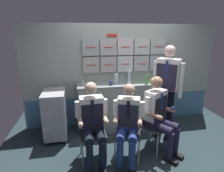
{
  "coord_description": "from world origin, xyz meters",
  "views": [
    {
      "loc": [
        -0.96,
        -2.39,
        1.94
      ],
      "look_at": [
        -0.41,
        0.53,
        1.09
      ],
      "focal_mm": 29.18,
      "sensor_mm": 36.0,
      "label": 1
    }
  ],
  "objects_px": {
    "folding_chair_left": "(91,125)",
    "folding_chair_right": "(129,125)",
    "coffee_cup_spare": "(83,82)",
    "crew_member_left": "(93,120)",
    "service_trolley": "(55,113)",
    "crew_member_right": "(128,121)",
    "sparkling_bottle_green": "(130,75)",
    "crew_member_by_counter": "(159,112)",
    "crew_member_standing": "(167,84)",
    "folding_chair_by_counter": "(150,119)"
  },
  "relations": [
    {
      "from": "folding_chair_left",
      "to": "folding_chair_right",
      "type": "height_order",
      "value": "same"
    },
    {
      "from": "coffee_cup_spare",
      "to": "crew_member_left",
      "type": "bearing_deg",
      "value": -85.05
    },
    {
      "from": "folding_chair_left",
      "to": "service_trolley",
      "type": "bearing_deg",
      "value": 132.47
    },
    {
      "from": "crew_member_right",
      "to": "service_trolley",
      "type": "bearing_deg",
      "value": 141.2
    },
    {
      "from": "sparkling_bottle_green",
      "to": "coffee_cup_spare",
      "type": "xyz_separation_m",
      "value": [
        -1.0,
        -0.13,
        -0.08
      ]
    },
    {
      "from": "service_trolley",
      "to": "coffee_cup_spare",
      "type": "xyz_separation_m",
      "value": [
        0.55,
        0.22,
        0.52
      ]
    },
    {
      "from": "service_trolley",
      "to": "sparkling_bottle_green",
      "type": "relative_size",
      "value": 3.96
    },
    {
      "from": "folding_chair_right",
      "to": "coffee_cup_spare",
      "type": "relative_size",
      "value": 13.94
    },
    {
      "from": "coffee_cup_spare",
      "to": "crew_member_by_counter",
      "type": "bearing_deg",
      "value": -40.57
    },
    {
      "from": "service_trolley",
      "to": "crew_member_by_counter",
      "type": "height_order",
      "value": "crew_member_by_counter"
    },
    {
      "from": "sparkling_bottle_green",
      "to": "crew_member_by_counter",
      "type": "bearing_deg",
      "value": -80.85
    },
    {
      "from": "folding_chair_left",
      "to": "crew_member_standing",
      "type": "distance_m",
      "value": 1.55
    },
    {
      "from": "service_trolley",
      "to": "coffee_cup_spare",
      "type": "bearing_deg",
      "value": 22.35
    },
    {
      "from": "folding_chair_right",
      "to": "crew_member_by_counter",
      "type": "height_order",
      "value": "crew_member_by_counter"
    },
    {
      "from": "folding_chair_left",
      "to": "folding_chair_by_counter",
      "type": "distance_m",
      "value": 1.01
    },
    {
      "from": "crew_member_left",
      "to": "folding_chair_by_counter",
      "type": "xyz_separation_m",
      "value": [
        1.0,
        0.2,
        -0.17
      ]
    },
    {
      "from": "crew_member_standing",
      "to": "sparkling_bottle_green",
      "type": "relative_size",
      "value": 7.53
    },
    {
      "from": "folding_chair_left",
      "to": "crew_member_right",
      "type": "relative_size",
      "value": 0.7
    },
    {
      "from": "service_trolley",
      "to": "folding_chair_by_counter",
      "type": "bearing_deg",
      "value": -21.77
    },
    {
      "from": "crew_member_by_counter",
      "to": "coffee_cup_spare",
      "type": "relative_size",
      "value": 20.99
    },
    {
      "from": "folding_chair_left",
      "to": "crew_member_left",
      "type": "distance_m",
      "value": 0.23
    },
    {
      "from": "crew_member_by_counter",
      "to": "sparkling_bottle_green",
      "type": "xyz_separation_m",
      "value": [
        -0.18,
        1.14,
        0.37
      ]
    },
    {
      "from": "crew_member_standing",
      "to": "folding_chair_by_counter",
      "type": "bearing_deg",
      "value": -144.4
    },
    {
      "from": "folding_chair_right",
      "to": "coffee_cup_spare",
      "type": "bearing_deg",
      "value": 123.78
    },
    {
      "from": "folding_chair_right",
      "to": "crew_member_by_counter",
      "type": "xyz_separation_m",
      "value": [
        0.51,
        -0.01,
        0.19
      ]
    },
    {
      "from": "crew_member_right",
      "to": "sparkling_bottle_green",
      "type": "height_order",
      "value": "crew_member_right"
    },
    {
      "from": "folding_chair_by_counter",
      "to": "coffee_cup_spare",
      "type": "xyz_separation_m",
      "value": [
        -1.09,
        0.88,
        0.48
      ]
    },
    {
      "from": "crew_member_left",
      "to": "service_trolley",
      "type": "bearing_deg",
      "value": 126.95
    },
    {
      "from": "folding_chair_right",
      "to": "crew_member_by_counter",
      "type": "bearing_deg",
      "value": -0.92
    },
    {
      "from": "service_trolley",
      "to": "crew_member_right",
      "type": "height_order",
      "value": "crew_member_right"
    },
    {
      "from": "folding_chair_right",
      "to": "crew_member_standing",
      "type": "bearing_deg",
      "value": 26.8
    },
    {
      "from": "crew_member_right",
      "to": "sparkling_bottle_green",
      "type": "bearing_deg",
      "value": 73.36
    },
    {
      "from": "folding_chair_right",
      "to": "sparkling_bottle_green",
      "type": "height_order",
      "value": "sparkling_bottle_green"
    },
    {
      "from": "service_trolley",
      "to": "sparkling_bottle_green",
      "type": "xyz_separation_m",
      "value": [
        1.54,
        0.35,
        0.6
      ]
    },
    {
      "from": "crew_member_left",
      "to": "sparkling_bottle_green",
      "type": "xyz_separation_m",
      "value": [
        0.9,
        1.2,
        0.39
      ]
    },
    {
      "from": "crew_member_by_counter",
      "to": "coffee_cup_spare",
      "type": "bearing_deg",
      "value": 139.43
    },
    {
      "from": "coffee_cup_spare",
      "to": "crew_member_right",
      "type": "bearing_deg",
      "value": -62.03
    },
    {
      "from": "crew_member_right",
      "to": "crew_member_by_counter",
      "type": "relative_size",
      "value": 0.95
    },
    {
      "from": "folding_chair_right",
      "to": "crew_member_right",
      "type": "height_order",
      "value": "crew_member_right"
    },
    {
      "from": "crew_member_right",
      "to": "folding_chair_by_counter",
      "type": "distance_m",
      "value": 0.57
    },
    {
      "from": "crew_member_by_counter",
      "to": "coffee_cup_spare",
      "type": "distance_m",
      "value": 1.58
    },
    {
      "from": "crew_member_left",
      "to": "crew_member_standing",
      "type": "xyz_separation_m",
      "value": [
        1.42,
        0.49,
        0.36
      ]
    },
    {
      "from": "folding_chair_left",
      "to": "crew_member_by_counter",
      "type": "distance_m",
      "value": 1.12
    },
    {
      "from": "sparkling_bottle_green",
      "to": "folding_chair_left",
      "type": "bearing_deg",
      "value": -131.4
    },
    {
      "from": "crew_member_left",
      "to": "crew_member_right",
      "type": "xyz_separation_m",
      "value": [
        0.52,
        -0.08,
        -0.02
      ]
    },
    {
      "from": "service_trolley",
      "to": "folding_chair_right",
      "type": "relative_size",
      "value": 1.07
    },
    {
      "from": "folding_chair_by_counter",
      "to": "crew_member_standing",
      "type": "relative_size",
      "value": 0.49
    },
    {
      "from": "crew_member_standing",
      "to": "coffee_cup_spare",
      "type": "xyz_separation_m",
      "value": [
        -1.51,
        0.58,
        -0.05
      ]
    },
    {
      "from": "folding_chair_left",
      "to": "crew_member_by_counter",
      "type": "xyz_separation_m",
      "value": [
        1.1,
        -0.1,
        0.19
      ]
    },
    {
      "from": "crew_member_standing",
      "to": "coffee_cup_spare",
      "type": "bearing_deg",
      "value": 158.98
    }
  ]
}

